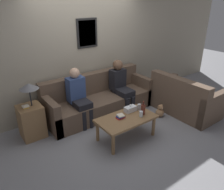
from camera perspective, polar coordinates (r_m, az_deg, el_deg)
name	(u,v)px	position (r m, az deg, el deg)	size (l,w,h in m)	color
ground_plane	(112,121)	(4.64, 0.01, -6.79)	(16.00, 16.00, 0.00)	gray
wall_back	(87,52)	(4.87, -6.54, 11.17)	(9.00, 0.08, 2.60)	#9E937F
couch_main	(99,100)	(4.85, -3.45, -1.30)	(2.43, 0.81, 0.87)	brown
couch_side	(184,100)	(5.09, 18.31, -1.27)	(0.81, 1.43, 0.87)	brown
coffee_table	(126,120)	(3.95, 3.76, -6.66)	(1.06, 0.59, 0.42)	olive
side_table_with_lamp	(31,118)	(4.25, -20.32, -5.69)	(0.42, 0.41, 1.04)	olive
wine_bottle	(143,109)	(4.01, 8.12, -3.73)	(0.08, 0.08, 0.26)	#562319
drinking_glass	(141,114)	(3.95, 7.60, -4.94)	(0.07, 0.07, 0.10)	silver
book_stack	(121,116)	(3.88, 2.25, -5.62)	(0.16, 0.14, 0.06)	red
soda_can	(139,107)	(4.17, 7.08, -3.14)	(0.07, 0.07, 0.12)	#BCBCC1
tissue_box	(130,109)	(4.10, 4.81, -3.62)	(0.23, 0.12, 0.15)	silver
person_left	(78,95)	(4.37, -8.75, -0.01)	(0.34, 0.57, 1.15)	black
person_right	(121,84)	(4.89, 2.30, 2.96)	(0.34, 0.62, 1.14)	black
teddy_bear	(160,111)	(4.86, 12.39, -4.20)	(0.18, 0.18, 0.28)	#A87A51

